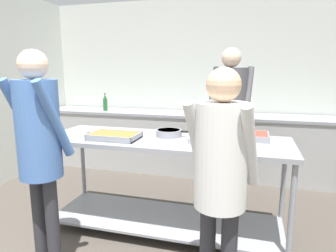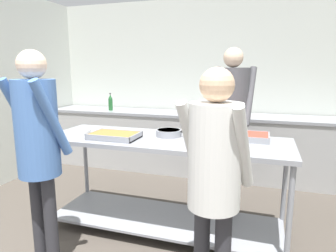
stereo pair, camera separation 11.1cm
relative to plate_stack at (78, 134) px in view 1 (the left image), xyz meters
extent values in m
cube|color=silver|center=(0.71, 2.32, 0.36)|extent=(4.94, 0.06, 2.65)
cube|color=#A8A8A8|center=(0.71, 1.95, -0.53)|extent=(4.78, 0.62, 0.88)
cube|color=gray|center=(0.71, 1.95, -0.07)|extent=(4.78, 0.65, 0.04)
cube|color=black|center=(1.30, 1.95, -0.06)|extent=(0.46, 0.41, 0.02)
cube|color=gray|center=(0.82, 0.16, -0.05)|extent=(2.30, 0.77, 0.04)
cube|color=gray|center=(0.82, 0.16, -0.85)|extent=(2.22, 0.69, 0.02)
cylinder|color=gray|center=(-0.28, -0.17, -0.52)|extent=(0.04, 0.04, 0.90)
cylinder|color=gray|center=(1.92, -0.17, -0.52)|extent=(0.04, 0.04, 0.90)
cylinder|color=gray|center=(-0.28, 0.50, -0.52)|extent=(0.04, 0.04, 0.90)
cylinder|color=gray|center=(1.92, 0.50, -0.52)|extent=(0.04, 0.04, 0.90)
cylinder|color=white|center=(0.00, 0.00, -0.02)|extent=(0.23, 0.23, 0.01)
cylinder|color=white|center=(0.00, 0.00, -0.01)|extent=(0.22, 0.22, 0.01)
cylinder|color=white|center=(0.00, 0.00, 0.00)|extent=(0.22, 0.22, 0.01)
cylinder|color=white|center=(0.00, 0.00, 0.01)|extent=(0.22, 0.22, 0.01)
cylinder|color=white|center=(0.00, 0.00, 0.02)|extent=(0.22, 0.22, 0.01)
cube|color=gray|center=(0.37, 0.02, -0.02)|extent=(0.45, 0.30, 0.01)
cube|color=#9E6B33|center=(0.37, 0.02, 0.00)|extent=(0.42, 0.27, 0.04)
cube|color=gray|center=(0.37, -0.12, 0.00)|extent=(0.45, 0.01, 0.05)
cube|color=gray|center=(0.37, 0.16, 0.00)|extent=(0.45, 0.01, 0.05)
cube|color=gray|center=(0.15, 0.02, 0.00)|extent=(0.01, 0.30, 0.05)
cube|color=gray|center=(0.59, 0.02, 0.00)|extent=(0.01, 0.30, 0.05)
cylinder|color=gray|center=(0.83, 0.27, 0.00)|extent=(0.25, 0.25, 0.06)
cylinder|color=#B7472D|center=(0.83, 0.27, 0.03)|extent=(0.22, 0.22, 0.01)
cylinder|color=black|center=(1.02, 0.27, 0.02)|extent=(0.14, 0.02, 0.02)
cylinder|color=#B2B2B7|center=(1.15, 0.07, 0.00)|extent=(0.18, 0.18, 0.05)
sphere|color=#2D702D|center=(1.17, 0.07, 0.03)|extent=(0.05, 0.05, 0.05)
sphere|color=#2D702D|center=(1.13, 0.09, 0.03)|extent=(0.05, 0.05, 0.05)
sphere|color=#2D702D|center=(1.14, 0.05, 0.03)|extent=(0.05, 0.05, 0.05)
cube|color=gray|center=(1.51, 0.37, -0.02)|extent=(0.48, 0.32, 0.01)
cube|color=#B23D2D|center=(1.51, 0.37, 0.00)|extent=(0.46, 0.30, 0.04)
cube|color=gray|center=(1.51, 0.22, 0.00)|extent=(0.48, 0.01, 0.05)
cube|color=gray|center=(1.51, 0.52, 0.00)|extent=(0.48, 0.01, 0.05)
cube|color=gray|center=(1.28, 0.37, 0.00)|extent=(0.01, 0.32, 0.05)
cube|color=gray|center=(1.75, 0.37, 0.00)|extent=(0.01, 0.32, 0.05)
cylinder|color=silver|center=(1.25, -0.60, 0.16)|extent=(0.14, 0.31, 0.54)
cylinder|color=silver|center=(1.59, -0.69, 0.16)|extent=(0.14, 0.31, 0.54)
cylinder|color=silver|center=(1.42, -0.65, 0.08)|extent=(0.33, 0.33, 0.66)
sphere|color=tan|center=(1.42, -0.65, 0.52)|extent=(0.21, 0.21, 0.21)
cylinder|color=#2D2D33|center=(0.03, -0.64, -0.58)|extent=(0.10, 0.10, 0.78)
cylinder|color=#2D2D33|center=(0.16, -0.67, -0.58)|extent=(0.10, 0.10, 0.78)
cylinder|color=#4770B2|center=(-0.07, -0.63, 0.26)|extent=(0.12, 0.33, 0.59)
cylinder|color=#4770B2|center=(0.26, -0.68, 0.26)|extent=(0.12, 0.33, 0.59)
cylinder|color=#4770B2|center=(0.09, -0.65, 0.18)|extent=(0.31, 0.31, 0.72)
sphere|color=beige|center=(0.09, -0.65, 0.64)|extent=(0.21, 0.21, 0.21)
cylinder|color=#2D2D33|center=(1.43, 0.85, -0.55)|extent=(0.12, 0.12, 0.83)
cylinder|color=#2D2D33|center=(1.27, 0.87, -0.55)|extent=(0.12, 0.12, 0.83)
cylinder|color=#4C4C51|center=(1.54, 0.83, 0.33)|extent=(0.11, 0.34, 0.62)
cylinder|color=#4C4C51|center=(1.16, 0.88, 0.33)|extent=(0.11, 0.34, 0.62)
cylinder|color=#4C4C51|center=(1.35, 0.86, 0.24)|extent=(0.36, 0.36, 0.76)
sphere|color=beige|center=(1.35, 0.86, 0.73)|extent=(0.21, 0.21, 0.21)
cylinder|color=#23602D|center=(-0.67, 1.85, 0.05)|extent=(0.07, 0.07, 0.19)
cone|color=#23602D|center=(-0.67, 1.85, 0.18)|extent=(0.06, 0.06, 0.07)
cylinder|color=black|center=(-0.67, 1.85, 0.22)|extent=(0.03, 0.03, 0.02)
camera|label=1|loc=(1.59, -2.45, 0.61)|focal=32.00mm
camera|label=2|loc=(1.69, -2.42, 0.61)|focal=32.00mm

